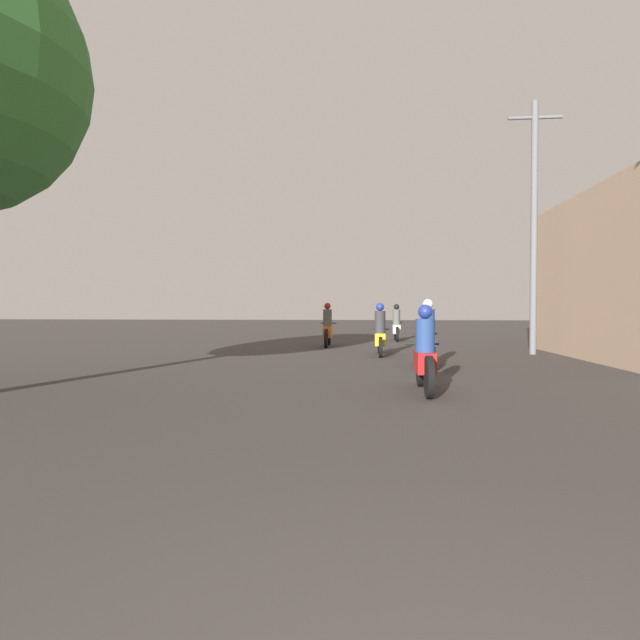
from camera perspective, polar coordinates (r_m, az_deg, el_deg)
name	(u,v)px	position (r m, az deg, el deg)	size (l,w,h in m)	color
motorcycle_red	(425,357)	(8.56, 11.87, -4.13)	(0.60, 1.93, 1.47)	black
motorcycle_blue	(427,340)	(12.22, 12.18, -2.22)	(0.60, 2.12, 1.63)	black
motorcycle_yellow	(380,334)	(15.03, 6.87, -1.63)	(0.60, 1.98, 1.57)	black
motorcycle_orange	(328,329)	(18.36, 0.87, -1.05)	(0.60, 2.08, 1.62)	black
motorcycle_white	(396,326)	(21.89, 8.72, -0.71)	(0.60, 1.90, 1.60)	black
utility_pole_far	(534,223)	(16.79, 23.26, 10.16)	(1.60, 0.20, 7.70)	slate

